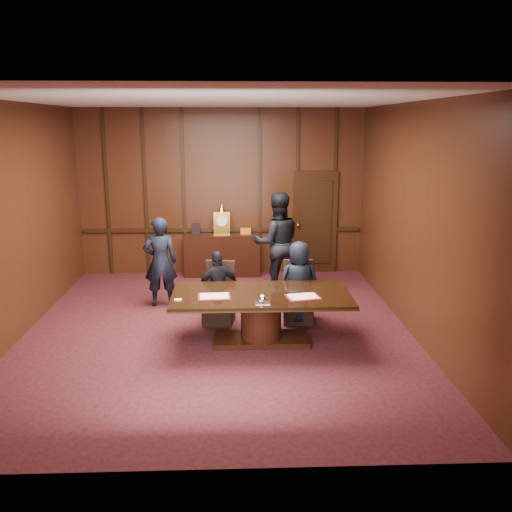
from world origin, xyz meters
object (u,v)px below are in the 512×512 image
Objects in this scene: sideboard at (222,253)px; signatory_left at (218,288)px; signatory_right at (299,283)px; witness_right at (277,243)px; conference_table at (261,310)px; witness_left at (160,262)px.

signatory_left is (-0.00, -2.91, 0.12)m from sideboard.
signatory_left is 0.89× the size of signatory_right.
signatory_left is 0.63× the size of witness_right.
signatory_right is at bearing 50.91° from conference_table.
conference_table is 1.93× the size of signatory_right.
conference_table is at bearing 126.04° from witness_left.
witness_left is 2.25m from witness_right.
sideboard is at bearing -107.09° from signatory_left.
conference_table is at bearing 72.01° from witness_right.
sideboard is at bearing -126.16° from witness_left.
signatory_right reaches higher than signatory_left.
signatory_left is at bearing 129.55° from witness_left.
sideboard is 1.18× the size of signatory_right.
sideboard is 2.91m from signatory_left.
sideboard is 3.19m from signatory_right.
witness_left reaches higher than conference_table.
signatory_left is at bearing 129.09° from conference_table.
signatory_left is 2.03m from witness_right.
witness_right is (2.12, 0.72, 0.17)m from witness_left.
sideboard reaches higher than signatory_right.
sideboard is 0.83× the size of witness_right.
witness_left is 0.83× the size of witness_right.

